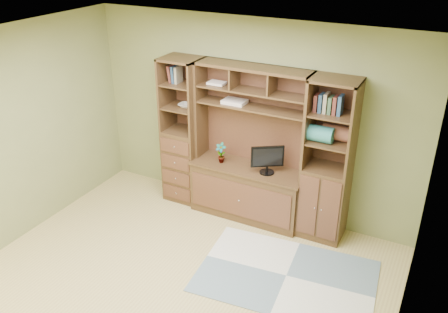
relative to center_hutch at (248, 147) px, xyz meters
The scene contains 11 objects.
room 1.76m from the center_hutch, 93.19° to the right, with size 4.60×4.10×2.64m.
center_hutch is the anchor object (origin of this frame).
left_tower 1.00m from the center_hutch, behind, with size 0.50×0.45×2.05m, color #452D18.
right_tower 1.03m from the center_hutch, ahead, with size 0.55×0.45×2.05m, color #452D18.
rug 1.68m from the center_hutch, 45.67° to the right, with size 1.95×1.30×0.01m, color #9BA1A1.
monitor 0.28m from the center_hutch, ahead, with size 0.42×0.19×0.51m, color black.
orchid 0.41m from the center_hutch, behind, with size 0.15×0.10×0.28m, color #A04E36.
magazines 0.60m from the center_hutch, 159.92° to the left, with size 0.29×0.21×0.04m, color beige.
bowl 1.02m from the center_hutch, behind, with size 0.19×0.19×0.05m, color beige.
blanket_teal 0.97m from the center_hutch, ahead, with size 0.33×0.19×0.19m, color #2D7772.
blanket_red 1.13m from the center_hutch, ahead, with size 0.32×0.18×0.18m, color brown.
Camera 1 is at (2.34, -3.28, 3.56)m, focal length 38.00 mm.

